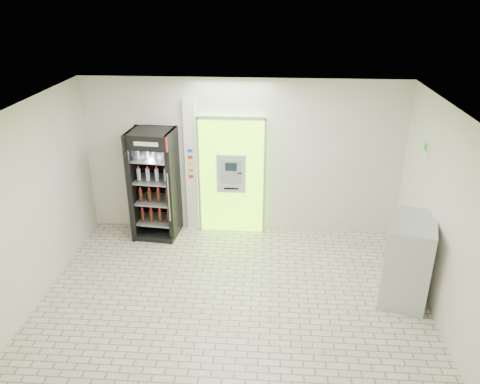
{
  "coord_description": "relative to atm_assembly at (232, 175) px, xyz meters",
  "views": [
    {
      "loc": [
        0.53,
        -5.82,
        4.51
      ],
      "look_at": [
        0.04,
        1.2,
        1.37
      ],
      "focal_mm": 35.0,
      "sensor_mm": 36.0,
      "label": 1
    }
  ],
  "objects": [
    {
      "name": "atm_assembly",
      "position": [
        0.0,
        0.0,
        0.0
      ],
      "size": [
        1.3,
        0.24,
        2.33
      ],
      "color": "#84E512",
      "rests_on": "ground"
    },
    {
      "name": "beverage_cooler",
      "position": [
        -1.43,
        -0.27,
        -0.16
      ],
      "size": [
        0.86,
        0.79,
        2.11
      ],
      "rotation": [
        0.0,
        0.0,
        -0.1
      ],
      "color": "black",
      "rests_on": "ground"
    },
    {
      "name": "exit_sign",
      "position": [
        3.19,
        -1.01,
        0.95
      ],
      "size": [
        0.02,
        0.22,
        0.26
      ],
      "color": "white",
      "rests_on": "room_shell"
    },
    {
      "name": "pillar",
      "position": [
        -0.78,
        0.04,
        0.13
      ],
      "size": [
        0.22,
        0.11,
        2.6
      ],
      "color": "silver",
      "rests_on": "ground"
    },
    {
      "name": "room_shell",
      "position": [
        0.2,
        -2.41,
        0.67
      ],
      "size": [
        6.0,
        6.0,
        6.0
      ],
      "color": "silver",
      "rests_on": "ground"
    },
    {
      "name": "ground",
      "position": [
        0.2,
        -2.41,
        -1.17
      ],
      "size": [
        6.0,
        6.0,
        0.0
      ],
      "primitive_type": "plane",
      "color": "beige",
      "rests_on": "ground"
    },
    {
      "name": "steel_cabinet",
      "position": [
        2.86,
        -1.99,
        -0.51
      ],
      "size": [
        0.94,
        1.15,
        1.33
      ],
      "rotation": [
        0.0,
        0.0,
        -0.29
      ],
      "color": "#B8BAC0",
      "rests_on": "ground"
    }
  ]
}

